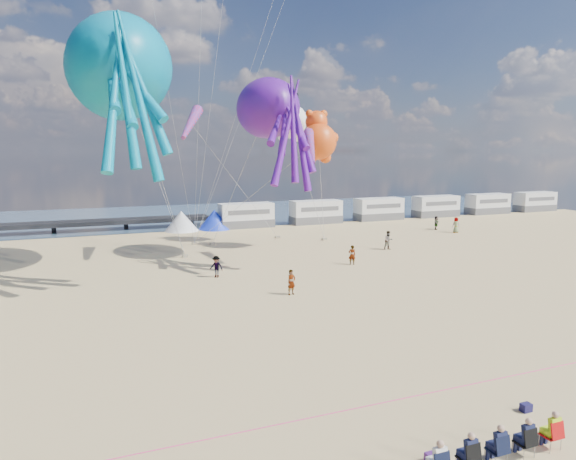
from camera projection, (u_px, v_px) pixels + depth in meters
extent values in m
plane|color=#D9BA7D|center=(371.00, 347.00, 24.75)|extent=(120.00, 120.00, 0.00)
plane|color=#364F68|center=(177.00, 215.00, 75.27)|extent=(120.00, 120.00, 0.00)
cube|color=silver|center=(246.00, 215.00, 63.45)|extent=(6.60, 2.50, 3.00)
cube|color=silver|center=(316.00, 212.00, 66.92)|extent=(6.60, 2.50, 3.00)
cube|color=silver|center=(379.00, 209.00, 70.38)|extent=(6.60, 2.50, 3.00)
cube|color=silver|center=(436.00, 206.00, 73.85)|extent=(6.60, 2.50, 3.00)
cube|color=silver|center=(488.00, 204.00, 77.31)|extent=(6.60, 2.50, 3.00)
cube|color=silver|center=(535.00, 202.00, 80.78)|extent=(6.60, 2.50, 3.00)
cone|color=white|center=(181.00, 221.00, 60.58)|extent=(4.00, 4.00, 2.40)
cone|color=#1933CC|center=(215.00, 219.00, 62.04)|extent=(4.00, 4.00, 2.40)
cube|color=#4C1D6D|center=(432.00, 458.00, 15.54)|extent=(0.40, 0.30, 0.32)
cube|color=#191543|center=(526.00, 407.00, 18.64)|extent=(0.38, 0.28, 0.30)
cylinder|color=#F2338C|center=(437.00, 391.00, 20.15)|extent=(34.00, 0.03, 0.03)
imported|color=tan|center=(291.00, 282.00, 33.71)|extent=(0.70, 0.56, 1.68)
imported|color=#7F6659|center=(456.00, 225.00, 59.34)|extent=(0.74, 0.57, 1.79)
imported|color=#7F6659|center=(389.00, 240.00, 49.11)|extent=(0.93, 0.65, 1.81)
imported|color=#7F6659|center=(216.00, 267.00, 38.32)|extent=(1.01, 0.98, 1.64)
imported|color=#7F6659|center=(436.00, 223.00, 61.72)|extent=(0.96, 0.94, 1.62)
imported|color=#7F6659|center=(352.00, 255.00, 42.64)|extent=(1.60, 0.87, 1.65)
cube|color=gray|center=(185.00, 256.00, 45.65)|extent=(0.50, 0.35, 0.22)
cube|color=gray|center=(213.00, 244.00, 51.74)|extent=(0.50, 0.35, 0.22)
cube|color=gray|center=(324.00, 239.00, 54.46)|extent=(0.50, 0.35, 0.22)
cube|color=gray|center=(277.00, 237.00, 55.71)|extent=(0.50, 0.35, 0.22)
cube|color=gray|center=(194.00, 244.00, 51.83)|extent=(0.50, 0.35, 0.22)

